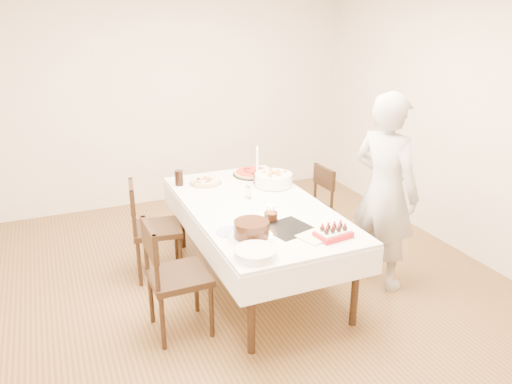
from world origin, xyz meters
name	(u,v)px	position (x,y,z in m)	size (l,w,h in m)	color
floor	(255,287)	(0.00, 0.00, 0.00)	(5.00, 5.00, 0.00)	brown
wall_back	(177,96)	(0.00, 2.50, 1.35)	(4.50, 0.04, 2.70)	beige
wall_front	(509,296)	(0.00, -2.50, 1.35)	(4.50, 0.04, 2.70)	beige
wall_right	(465,120)	(2.25, 0.00, 1.35)	(0.04, 5.00, 2.70)	beige
dining_table	(256,244)	(0.06, 0.11, 0.38)	(1.14, 2.14, 0.75)	white
chair_right_savory	(308,208)	(0.85, 0.57, 0.43)	(0.44, 0.44, 0.85)	black
chair_left_savory	(157,229)	(-0.74, 0.59, 0.47)	(0.48, 0.48, 0.93)	black
chair_left_dessert	(179,276)	(-0.78, -0.35, 0.47)	(0.48, 0.48, 0.94)	black
person	(385,192)	(1.08, -0.35, 0.88)	(0.64, 0.42, 1.76)	#A7A39D
pizza_white	(206,182)	(-0.18, 0.82, 0.77)	(0.32, 0.32, 0.04)	beige
pizza_pepperoni	(252,173)	(0.35, 0.91, 0.77)	(0.40, 0.40, 0.04)	red
red_placemat	(272,182)	(0.44, 0.61, 0.75)	(0.27, 0.27, 0.01)	#B21E1E
pasta_bowl	(273,179)	(0.42, 0.52, 0.82)	(0.36, 0.36, 0.12)	white
taper_candle	(257,165)	(0.29, 0.64, 0.94)	(0.08, 0.08, 0.39)	white
shaker_pair	(249,193)	(0.06, 0.29, 0.80)	(0.09, 0.09, 0.11)	white
cola_glass	(179,178)	(-0.43, 0.89, 0.83)	(0.08, 0.08, 0.15)	black
layer_cake	(251,230)	(-0.23, -0.48, 0.82)	(0.34, 0.34, 0.13)	black
cake_board	(289,229)	(0.10, -0.44, 0.75)	(0.34, 0.34, 0.01)	black
birthday_cake	(271,212)	(0.03, -0.25, 0.83)	(0.11, 0.11, 0.13)	#351D0E
strawberry_box	(333,233)	(0.34, -0.72, 0.78)	(0.27, 0.18, 0.07)	red
box_lid	(319,236)	(0.26, -0.65, 0.75)	(0.32, 0.21, 0.03)	beige
plate_stack	(255,253)	(-0.33, -0.77, 0.78)	(0.30, 0.30, 0.06)	white
china_plate	(230,232)	(-0.35, -0.32, 0.75)	(0.21, 0.21, 0.01)	white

